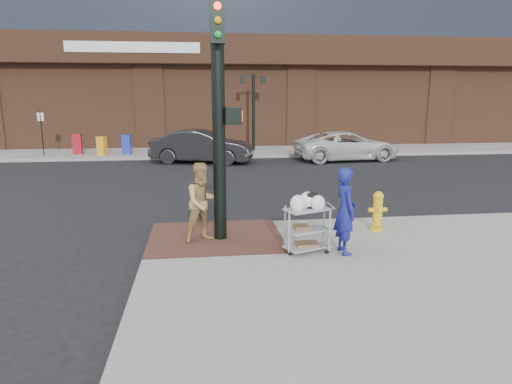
{
  "coord_description": "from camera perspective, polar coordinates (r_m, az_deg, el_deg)",
  "views": [
    {
      "loc": [
        -0.89,
        -8.42,
        3.13
      ],
      "look_at": [
        0.18,
        0.24,
        1.25
      ],
      "focal_mm": 32.0,
      "sensor_mm": 36.0,
      "label": 1
    }
  ],
  "objects": [
    {
      "name": "ground",
      "position": [
        9.02,
        -0.98,
        -8.14
      ],
      "size": [
        220.0,
        220.0,
        0.0
      ],
      "primitive_type": "plane",
      "color": "black",
      "rests_on": "ground"
    },
    {
      "name": "sidewalk_far",
      "position": [
        42.69,
        11.33,
        7.81
      ],
      "size": [
        65.0,
        36.0,
        0.15
      ],
      "primitive_type": "cube",
      "color": "gray",
      "rests_on": "ground"
    },
    {
      "name": "brick_curb_ramp",
      "position": [
        9.78,
        -5.06,
        -5.59
      ],
      "size": [
        2.8,
        2.4,
        0.01
      ],
      "primitive_type": "cube",
      "color": "#4C2823",
      "rests_on": "sidewalk_near"
    },
    {
      "name": "lamp_post",
      "position": [
        24.59,
        -0.33,
        10.96
      ],
      "size": [
        1.32,
        0.22,
        4.0
      ],
      "color": "black",
      "rests_on": "sidewalk_far"
    },
    {
      "name": "parking_sign",
      "position": [
        24.69,
        -25.18,
        6.64
      ],
      "size": [
        0.05,
        0.05,
        2.2
      ],
      "primitive_type": "cylinder",
      "color": "black",
      "rests_on": "sidewalk_far"
    },
    {
      "name": "traffic_signal_pole",
      "position": [
        9.2,
        -4.57,
        10.26
      ],
      "size": [
        0.61,
        0.51,
        5.0
      ],
      "color": "black",
      "rests_on": "sidewalk_near"
    },
    {
      "name": "woman_blue",
      "position": [
        8.74,
        11.09,
        -2.32
      ],
      "size": [
        0.43,
        0.63,
        1.66
      ],
      "primitive_type": "imported",
      "rotation": [
        0.0,
        0.0,
        1.64
      ],
      "color": "navy",
      "rests_on": "sidewalk_near"
    },
    {
      "name": "pedestrian_tan",
      "position": [
        9.35,
        -6.64,
        -1.3
      ],
      "size": [
        0.97,
        0.88,
        1.63
      ],
      "primitive_type": "imported",
      "rotation": [
        0.0,
        0.0,
        0.41
      ],
      "color": "#A88B4F",
      "rests_on": "sidewalk_near"
    },
    {
      "name": "sedan_dark",
      "position": [
        21.23,
        -6.8,
        5.66
      ],
      "size": [
        4.88,
        2.74,
        1.52
      ],
      "primitive_type": "imported",
      "rotation": [
        0.0,
        0.0,
        1.31
      ],
      "color": "black",
      "rests_on": "ground"
    },
    {
      "name": "minivan_white",
      "position": [
        22.4,
        11.29,
        5.67
      ],
      "size": [
        5.16,
        2.72,
        1.38
      ],
      "primitive_type": "imported",
      "rotation": [
        0.0,
        0.0,
        1.66
      ],
      "color": "silver",
      "rests_on": "ground"
    },
    {
      "name": "utility_cart",
      "position": [
        8.78,
        6.39,
        -4.17
      ],
      "size": [
        0.94,
        0.73,
        1.15
      ],
      "color": "#97979C",
      "rests_on": "sidewalk_near"
    },
    {
      "name": "fire_hydrant",
      "position": [
        10.46,
        14.96,
        -2.24
      ],
      "size": [
        0.42,
        0.29,
        0.89
      ],
      "color": "gold",
      "rests_on": "sidewalk_near"
    },
    {
      "name": "newsbox_red",
      "position": [
        24.79,
        -21.44,
        5.61
      ],
      "size": [
        0.45,
        0.41,
        1.03
      ],
      "primitive_type": "cube",
      "rotation": [
        0.0,
        0.0,
        0.06
      ],
      "color": "maroon",
      "rests_on": "sidewalk_far"
    },
    {
      "name": "newsbox_yellow",
      "position": [
        23.96,
        -18.72,
        5.49
      ],
      "size": [
        0.49,
        0.46,
        0.93
      ],
      "primitive_type": "cube",
      "rotation": [
        0.0,
        0.0,
        -0.34
      ],
      "color": "orange",
      "rests_on": "sidewalk_far"
    },
    {
      "name": "newsbox_blue",
      "position": [
        23.96,
        -15.87,
        5.74
      ],
      "size": [
        0.42,
        0.38,
        0.99
      ],
      "primitive_type": "cube",
      "rotation": [
        0.0,
        0.0,
        -0.02
      ],
      "color": "#1B2CB1",
      "rests_on": "sidewalk_far"
    }
  ]
}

